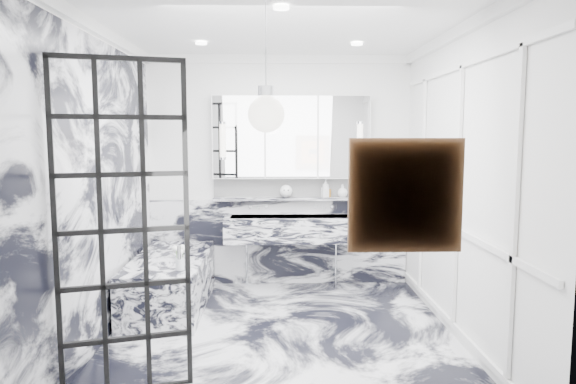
{
  "coord_description": "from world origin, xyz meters",
  "views": [
    {
      "loc": [
        -0.05,
        -4.5,
        1.85
      ],
      "look_at": [
        0.08,
        0.5,
        1.29
      ],
      "focal_mm": 32.0,
      "sensor_mm": 36.0,
      "label": 1
    }
  ],
  "objects_px": {
    "crittall_door": "(123,231)",
    "trough_sink": "(292,229)",
    "bathtub": "(171,282)",
    "mirror_cabinet": "(291,137)"
  },
  "relations": [
    {
      "from": "crittall_door",
      "to": "trough_sink",
      "type": "xyz_separation_m",
      "value": [
        1.27,
        2.49,
        -0.45
      ]
    },
    {
      "from": "crittall_door",
      "to": "bathtub",
      "type": "bearing_deg",
      "value": 76.47
    },
    {
      "from": "bathtub",
      "to": "mirror_cabinet",
      "type": "bearing_deg",
      "value": 32.06
    },
    {
      "from": "mirror_cabinet",
      "to": "bathtub",
      "type": "distance_m",
      "value": 2.2
    },
    {
      "from": "trough_sink",
      "to": "crittall_door",
      "type": "bearing_deg",
      "value": -116.96
    },
    {
      "from": "crittall_door",
      "to": "mirror_cabinet",
      "type": "height_order",
      "value": "crittall_door"
    },
    {
      "from": "trough_sink",
      "to": "bathtub",
      "type": "distance_m",
      "value": 1.55
    },
    {
      "from": "mirror_cabinet",
      "to": "bathtub",
      "type": "bearing_deg",
      "value": -147.94
    },
    {
      "from": "mirror_cabinet",
      "to": "bathtub",
      "type": "xyz_separation_m",
      "value": [
        -1.32,
        -0.83,
        -1.54
      ]
    },
    {
      "from": "trough_sink",
      "to": "bathtub",
      "type": "height_order",
      "value": "trough_sink"
    }
  ]
}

